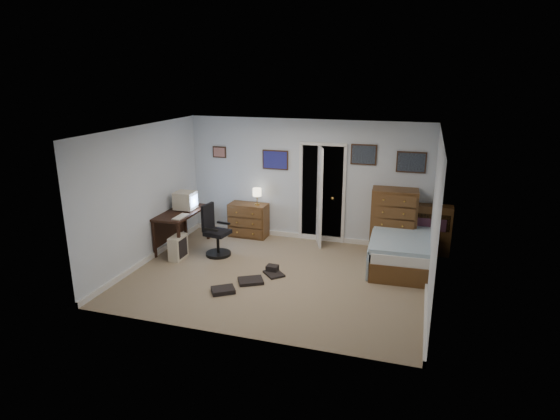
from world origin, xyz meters
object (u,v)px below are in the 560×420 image
object	(u,v)px
tall_dresser	(393,221)
bed	(400,249)
office_chair	(215,236)
computer_desk	(178,220)
low_dresser	(249,220)

from	to	relation	value
tall_dresser	bed	bearing A→B (deg)	-77.04
office_chair	bed	bearing A→B (deg)	17.35
computer_desk	office_chair	xyz separation A→B (m)	(0.88, -0.16, -0.20)
tall_dresser	bed	xyz separation A→B (m)	(0.18, -0.59, -0.33)
computer_desk	tall_dresser	bearing A→B (deg)	13.29
bed	computer_desk	bearing A→B (deg)	-176.44
bed	office_chair	bearing A→B (deg)	-172.39
low_dresser	bed	xyz separation A→B (m)	(3.17, -0.61, -0.06)
office_chair	computer_desk	bearing A→B (deg)	177.48
computer_desk	bed	world-z (taller)	computer_desk
low_dresser	tall_dresser	distance (m)	3.01
tall_dresser	bed	size ratio (longest dim) A/B	0.64
low_dresser	tall_dresser	bearing A→B (deg)	0.39
tall_dresser	office_chair	bearing A→B (deg)	-163.78
low_dresser	bed	world-z (taller)	low_dresser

